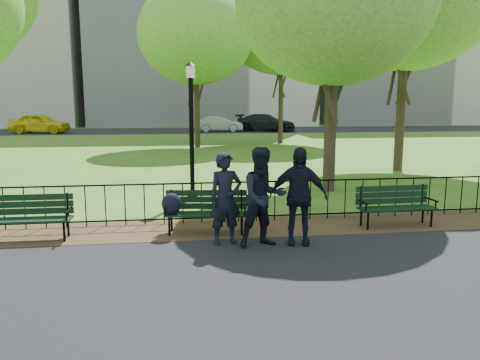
{
  "coord_description": "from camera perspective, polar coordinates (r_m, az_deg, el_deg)",
  "views": [
    {
      "loc": [
        -1.11,
        -7.79,
        2.59
      ],
      "look_at": [
        0.16,
        1.5,
        1.01
      ],
      "focal_mm": 35.0,
      "sensor_mm": 36.0,
      "label": 1
    }
  ],
  "objects": [
    {
      "name": "apartment_east",
      "position": [
        62.74,
        18.83,
        17.67
      ],
      "size": [
        20.0,
        15.0,
        24.0
      ],
      "primitive_type": "cube",
      "color": "beige",
      "rests_on": "ground"
    },
    {
      "name": "taxi",
      "position": [
        42.28,
        -23.22,
        6.38
      ],
      "size": [
        5.05,
        2.74,
        1.63
      ],
      "primitive_type": "imported",
      "rotation": [
        0.0,
        0.0,
        1.39
      ],
      "color": "yellow",
      "rests_on": "far_street"
    },
    {
      "name": "dirt_strip",
      "position": [
        9.71,
        -0.95,
        -5.84
      ],
      "size": [
        60.0,
        1.6,
        0.01
      ],
      "primitive_type": "cube",
      "color": "#392C17",
      "rests_on": "ground"
    },
    {
      "name": "tree_far_c",
      "position": [
        27.08,
        -5.39,
        17.27
      ],
      "size": [
        6.46,
        6.46,
        9.01
      ],
      "color": "#2D2116",
      "rests_on": "ground"
    },
    {
      "name": "park_bench_right_a",
      "position": [
        10.3,
        18.34,
        -2.51
      ],
      "size": [
        1.64,
        0.56,
        0.92
      ],
      "rotation": [
        0.0,
        0.0,
        0.04
      ],
      "color": "black",
      "rests_on": "ground"
    },
    {
      "name": "person_right",
      "position": [
        8.52,
        7.1,
        -1.95
      ],
      "size": [
        1.1,
        0.61,
        1.78
      ],
      "primitive_type": "imported",
      "rotation": [
        0.0,
        0.0,
        -0.18
      ],
      "color": "black",
      "rests_on": "asphalt_path"
    },
    {
      "name": "iron_fence",
      "position": [
        10.08,
        -1.3,
        -2.43
      ],
      "size": [
        24.06,
        0.06,
        1.0
      ],
      "color": "black",
      "rests_on": "ground"
    },
    {
      "name": "person_left",
      "position": [
        8.47,
        -1.77,
        -2.27
      ],
      "size": [
        0.68,
        0.52,
        1.68
      ],
      "primitive_type": "imported",
      "rotation": [
        0.0,
        0.0,
        0.21
      ],
      "color": "black",
      "rests_on": "asphalt_path"
    },
    {
      "name": "sedan_silver",
      "position": [
        40.91,
        -2.6,
        6.84
      ],
      "size": [
        4.11,
        1.62,
        1.33
      ],
      "primitive_type": "imported",
      "rotation": [
        0.0,
        0.0,
        1.62
      ],
      "color": "#9A9BA1",
      "rests_on": "far_street"
    },
    {
      "name": "lamppost",
      "position": [
        12.5,
        -5.94,
        6.64
      ],
      "size": [
        0.32,
        0.32,
        3.61
      ],
      "color": "black",
      "rests_on": "ground"
    },
    {
      "name": "park_bench_left_a",
      "position": [
        9.68,
        -24.52,
        -3.61
      ],
      "size": [
        1.64,
        0.52,
        0.93
      ],
      "rotation": [
        0.0,
        0.0,
        -0.0
      ],
      "color": "black",
      "rests_on": "ground"
    },
    {
      "name": "person_mid",
      "position": [
        8.33,
        2.85,
        -2.12
      ],
      "size": [
        0.94,
        0.62,
        1.79
      ],
      "primitive_type": "imported",
      "rotation": [
        0.0,
        0.0,
        0.2
      ],
      "color": "black",
      "rests_on": "asphalt_path"
    },
    {
      "name": "far_street",
      "position": [
        42.89,
        -6.33,
        6.02
      ],
      "size": [
        70.0,
        9.0,
        0.01
      ],
      "primitive_type": "cube",
      "color": "black",
      "rests_on": "ground"
    },
    {
      "name": "ground",
      "position": [
        8.29,
        0.3,
        -8.66
      ],
      "size": [
        120.0,
        120.0,
        0.0
      ],
      "primitive_type": "plane",
      "color": "#3B691B"
    },
    {
      "name": "sedan_dark",
      "position": [
        41.65,
        3.18,
        7.01
      ],
      "size": [
        5.62,
        4.04,
        1.51
      ],
      "primitive_type": "imported",
      "rotation": [
        0.0,
        0.0,
        1.15
      ],
      "color": "black",
      "rests_on": "far_street"
    },
    {
      "name": "tree_near_e",
      "position": [
        14.01,
        11.42,
        20.76
      ],
      "size": [
        5.54,
        5.54,
        7.73
      ],
      "color": "#2D2116",
      "rests_on": "ground"
    },
    {
      "name": "asphalt_path",
      "position": [
        5.22,
        5.9,
        -20.18
      ],
      "size": [
        60.0,
        9.2,
        0.01
      ],
      "primitive_type": "cube",
      "color": "black",
      "rests_on": "ground"
    },
    {
      "name": "tree_far_e",
      "position": [
        30.14,
        5.14,
        18.84
      ],
      "size": [
        7.73,
        7.73,
        10.78
      ],
      "color": "#2D2116",
      "rests_on": "ground"
    },
    {
      "name": "park_bench_main",
      "position": [
        9.23,
        -6.04,
        -3.12
      ],
      "size": [
        1.71,
        0.7,
        0.92
      ],
      "rotation": [
        0.0,
        0.0,
        -0.13
      ],
      "color": "black",
      "rests_on": "ground"
    }
  ]
}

